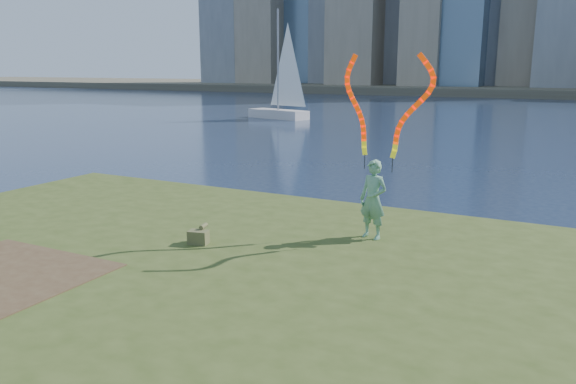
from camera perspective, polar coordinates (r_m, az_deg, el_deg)
The scene contains 6 objects.
ground at distance 11.54m, azimuth -7.73°, elevation -9.02°, with size 320.00×320.00×0.00m, color #1B2843.
grassy_knoll at distance 9.78m, azimuth -15.66°, elevation -11.33°, with size 20.00×18.00×0.80m.
far_shore at distance 103.99m, azimuth 24.30°, elevation 9.47°, with size 320.00×40.00×1.20m, color brown.
woman_with_ribbons at distance 11.37m, azimuth 8.86°, elevation 2.22°, with size 2.00×0.61×4.00m.
canvas_bag at distance 11.28m, azimuth -9.06°, elevation -4.48°, with size 0.43×0.48×0.36m.
sailboat at distance 47.45m, azimuth -0.74°, elevation 9.31°, with size 5.91×3.24×8.92m.
Camera 1 is at (6.26, -8.73, 4.22)m, focal length 35.00 mm.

